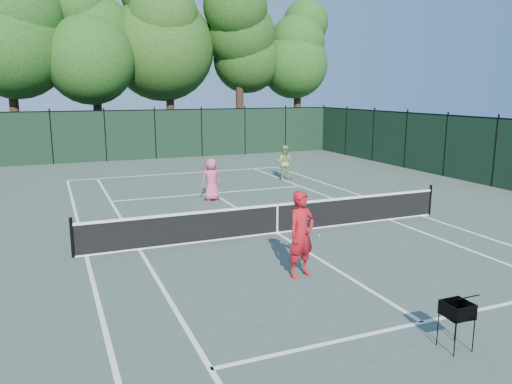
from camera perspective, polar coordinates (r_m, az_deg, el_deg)
name	(u,v)px	position (r m, az deg, el deg)	size (l,w,h in m)	color
ground	(277,233)	(15.12, 2.41, -4.71)	(90.00, 90.00, 0.00)	#425045
sideline_doubles_left	(86,256)	(13.83, -18.82, -6.91)	(0.10, 23.77, 0.01)	white
sideline_doubles_right	(422,216)	(18.06, 18.41, -2.59)	(0.10, 23.77, 0.01)	white
sideline_singles_left	(139,249)	(13.96, -13.18, -6.40)	(0.10, 23.77, 0.01)	white
sideline_singles_right	(389,220)	(17.21, 14.95, -3.07)	(0.10, 23.77, 0.01)	white
baseline_far	(180,173)	(26.12, -8.66, 2.13)	(10.97, 0.10, 0.01)	white
service_line_near	(422,322)	(10.07, 18.45, -13.95)	(8.23, 0.10, 0.01)	white
service_line_far	(212,193)	(20.93, -5.00, -0.14)	(8.23, 0.10, 0.01)	white
center_service_line	(277,233)	(15.12, 2.41, -4.70)	(0.10, 12.80, 0.01)	white
tennis_net	(277,218)	(15.00, 2.43, -2.96)	(11.69, 0.09, 1.06)	black
fence_far	(155,135)	(31.87, -11.44, 6.43)	(24.00, 0.05, 3.00)	black
tree_1	(5,15)	(35.47, -26.72, 17.62)	(6.80, 6.80, 13.98)	black
tree_2	(93,35)	(35.26, -18.13, 16.72)	(6.00, 6.00, 12.40)	black
tree_3	(167,19)	(36.68, -10.10, 18.89)	(7.00, 7.00, 14.45)	black
tree_4	(239,34)	(37.36, -1.93, 17.59)	(6.20, 6.20, 12.97)	black
tree_5	(298,43)	(39.80, 4.85, 16.56)	(5.80, 5.80, 12.23)	black
coach	(302,234)	(11.49, 5.22, -4.82)	(0.90, 0.85, 2.01)	#AE131C
player_pink	(211,179)	(19.47, -5.13, 1.45)	(0.86, 0.60, 1.65)	#DF4E7C
player_green	(284,162)	(24.06, 3.22, 3.40)	(1.00, 0.95, 1.64)	#8AB55A
ball_hopper	(457,310)	(9.06, 22.02, -12.38)	(0.47, 0.47, 0.83)	black
loose_ball_midcourt	(319,236)	(14.86, 7.25, -4.96)	(0.07, 0.07, 0.07)	#B6CD2A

